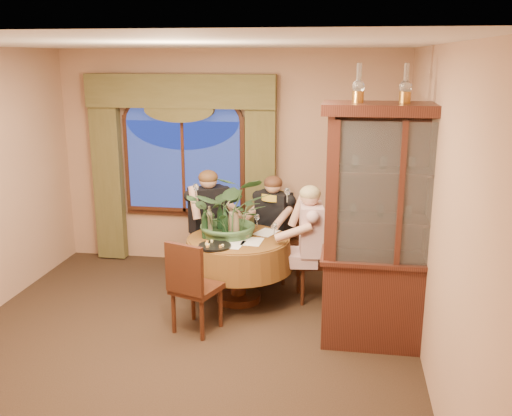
% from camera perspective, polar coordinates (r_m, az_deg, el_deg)
% --- Properties ---
extents(floor, '(5.00, 5.00, 0.00)m').
position_cam_1_polar(floor, '(5.60, -7.80, -14.04)').
color(floor, black).
rests_on(floor, ground).
extents(wall_back, '(4.50, 0.00, 4.50)m').
position_cam_1_polar(wall_back, '(7.44, -2.68, 4.85)').
color(wall_back, '#A1785E').
rests_on(wall_back, ground).
extents(wall_right, '(0.00, 5.00, 5.00)m').
position_cam_1_polar(wall_right, '(4.91, 17.59, -1.11)').
color(wall_right, '#A1785E').
rests_on(wall_right, ground).
extents(ceiling, '(5.00, 5.00, 0.00)m').
position_cam_1_polar(ceiling, '(4.91, -8.98, 15.93)').
color(ceiling, white).
rests_on(ceiling, wall_back).
extents(window, '(1.62, 0.10, 1.32)m').
position_cam_1_polar(window, '(7.54, -7.26, 4.10)').
color(window, navy).
rests_on(window, wall_back).
extents(arched_transom, '(1.60, 0.06, 0.44)m').
position_cam_1_polar(arched_transom, '(7.43, -7.46, 10.01)').
color(arched_transom, navy).
rests_on(arched_transom, wall_back).
extents(drapery_left, '(0.38, 0.14, 2.32)m').
position_cam_1_polar(drapery_left, '(7.86, -14.58, 3.29)').
color(drapery_left, '#484320').
rests_on(drapery_left, floor).
extents(drapery_right, '(0.38, 0.14, 2.32)m').
position_cam_1_polar(drapery_right, '(7.30, 0.46, 2.90)').
color(drapery_right, '#484320').
rests_on(drapery_right, floor).
extents(swag_valance, '(2.45, 0.16, 0.42)m').
position_cam_1_polar(swag_valance, '(7.34, -7.69, 11.51)').
color(swag_valance, '#484320').
rests_on(swag_valance, wall_back).
extents(dining_table, '(1.46, 1.46, 0.75)m').
position_cam_1_polar(dining_table, '(6.47, -1.76, -6.15)').
color(dining_table, maroon).
rests_on(dining_table, floor).
extents(china_cabinet, '(1.42, 0.56, 2.31)m').
position_cam_1_polar(china_cabinet, '(5.41, 13.84, -2.11)').
color(china_cabinet, black).
rests_on(china_cabinet, floor).
extents(oil_lamp_left, '(0.11, 0.11, 0.34)m').
position_cam_1_polar(oil_lamp_left, '(5.17, 10.23, 12.22)').
color(oil_lamp_left, '#A5722D').
rests_on(oil_lamp_left, china_cabinet).
extents(oil_lamp_center, '(0.11, 0.11, 0.34)m').
position_cam_1_polar(oil_lamp_center, '(5.20, 14.75, 11.98)').
color(oil_lamp_center, '#A5722D').
rests_on(oil_lamp_center, china_cabinet).
extents(oil_lamp_right, '(0.11, 0.11, 0.34)m').
position_cam_1_polar(oil_lamp_right, '(5.25, 19.20, 11.68)').
color(oil_lamp_right, '#A5722D').
rests_on(oil_lamp_right, china_cabinet).
extents(chair_right, '(0.50, 0.50, 0.96)m').
position_cam_1_polar(chair_right, '(6.51, 6.01, -5.10)').
color(chair_right, black).
rests_on(chair_right, floor).
extents(chair_back_right, '(0.56, 0.56, 0.96)m').
position_cam_1_polar(chair_back_right, '(7.10, 2.33, -3.32)').
color(chair_back_right, black).
rests_on(chair_back_right, floor).
extents(chair_back, '(0.59, 0.59, 0.96)m').
position_cam_1_polar(chair_back, '(7.09, -4.39, -3.36)').
color(chair_back, black).
rests_on(chair_back, floor).
extents(chair_front_left, '(0.54, 0.54, 0.96)m').
position_cam_1_polar(chair_front_left, '(5.78, -5.96, -7.72)').
color(chair_front_left, black).
rests_on(chair_front_left, floor).
extents(person_pink, '(0.50, 0.54, 1.35)m').
position_cam_1_polar(person_pink, '(6.37, 5.49, -3.67)').
color(person_pink, '#CAA1A5').
rests_on(person_pink, floor).
extents(person_back, '(0.67, 0.66, 1.39)m').
position_cam_1_polar(person_back, '(7.05, -4.77, -1.68)').
color(person_back, black).
rests_on(person_back, floor).
extents(person_scarf, '(0.60, 0.58, 1.32)m').
position_cam_1_polar(person_scarf, '(7.02, 1.77, -1.98)').
color(person_scarf, black).
rests_on(person_scarf, floor).
extents(stoneware_vase, '(0.14, 0.14, 0.26)m').
position_cam_1_polar(stoneware_vase, '(6.43, -2.25, -1.52)').
color(stoneware_vase, '#94795D').
rests_on(stoneware_vase, dining_table).
extents(centerpiece_plant, '(0.94, 1.05, 0.82)m').
position_cam_1_polar(centerpiece_plant, '(6.30, -2.47, 2.62)').
color(centerpiece_plant, '#365933').
rests_on(centerpiece_plant, dining_table).
extents(olive_bowl, '(0.17, 0.17, 0.05)m').
position_cam_1_polar(olive_bowl, '(6.31, -1.42, -2.82)').
color(olive_bowl, brown).
rests_on(olive_bowl, dining_table).
extents(cheese_platter, '(0.35, 0.35, 0.02)m').
position_cam_1_polar(cheese_platter, '(6.05, -4.15, -3.81)').
color(cheese_platter, black).
rests_on(cheese_platter, dining_table).
extents(wine_bottle_0, '(0.07, 0.07, 0.33)m').
position_cam_1_polar(wine_bottle_0, '(6.30, -5.15, -1.58)').
color(wine_bottle_0, black).
rests_on(wine_bottle_0, dining_table).
extents(wine_bottle_1, '(0.07, 0.07, 0.33)m').
position_cam_1_polar(wine_bottle_1, '(6.49, -3.61, -1.07)').
color(wine_bottle_1, black).
rests_on(wine_bottle_1, dining_table).
extents(wine_bottle_2, '(0.07, 0.07, 0.33)m').
position_cam_1_polar(wine_bottle_2, '(6.30, -3.13, -1.55)').
color(wine_bottle_2, black).
rests_on(wine_bottle_2, dining_table).
extents(wine_bottle_3, '(0.07, 0.07, 0.33)m').
position_cam_1_polar(wine_bottle_3, '(6.43, -4.68, -1.24)').
color(wine_bottle_3, tan).
rests_on(wine_bottle_3, dining_table).
extents(tasting_paper_0, '(0.23, 0.31, 0.00)m').
position_cam_1_polar(tasting_paper_0, '(6.20, -0.39, -3.37)').
color(tasting_paper_0, white).
rests_on(tasting_paper_0, dining_table).
extents(tasting_paper_1, '(0.31, 0.36, 0.00)m').
position_cam_1_polar(tasting_paper_1, '(6.51, 1.04, -2.46)').
color(tasting_paper_1, white).
rests_on(tasting_paper_1, dining_table).
extents(tasting_paper_2, '(0.24, 0.32, 0.00)m').
position_cam_1_polar(tasting_paper_2, '(6.11, -2.30, -3.66)').
color(tasting_paper_2, white).
rests_on(tasting_paper_2, dining_table).
extents(wine_glass_person_pink, '(0.07, 0.07, 0.18)m').
position_cam_1_polar(wine_glass_person_pink, '(6.30, 1.85, -2.24)').
color(wine_glass_person_pink, silver).
rests_on(wine_glass_person_pink, dining_table).
extents(wine_glass_person_back, '(0.07, 0.07, 0.18)m').
position_cam_1_polar(wine_glass_person_back, '(6.66, -3.38, -1.32)').
color(wine_glass_person_back, silver).
rests_on(wine_glass_person_back, dining_table).
extents(wine_glass_person_scarf, '(0.07, 0.07, 0.18)m').
position_cam_1_polar(wine_glass_person_scarf, '(6.64, 0.09, -1.34)').
color(wine_glass_person_scarf, silver).
rests_on(wine_glass_person_scarf, dining_table).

